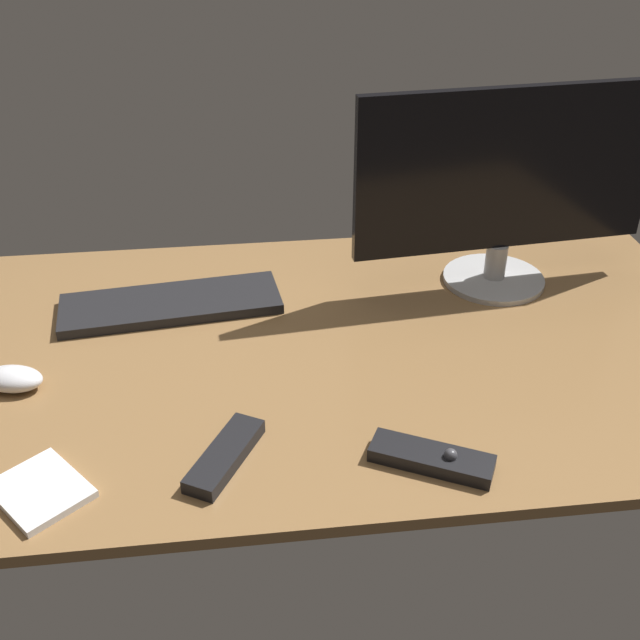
{
  "coord_description": "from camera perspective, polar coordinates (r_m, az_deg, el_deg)",
  "views": [
    {
      "loc": [
        -18.32,
        -111.11,
        77.79
      ],
      "look_at": [
        -5.02,
        -1.01,
        8.0
      ],
      "focal_mm": 43.04,
      "sensor_mm": 36.0,
      "label": 1
    }
  ],
  "objects": [
    {
      "name": "keyboard",
      "position": [
        1.48,
        -11.02,
        1.19
      ],
      "size": [
        42.34,
        18.11,
        1.93
      ],
      "primitive_type": "cube",
      "rotation": [
        0.0,
        0.0,
        0.11
      ],
      "color": "black",
      "rests_on": "desk"
    },
    {
      "name": "tv_remote",
      "position": [
        1.12,
        -7.08,
        -9.96
      ],
      "size": [
        12.18,
        16.42,
        2.21
      ],
      "primitive_type": "cube",
      "rotation": [
        0.0,
        0.0,
        1.06
      ],
      "color": "black",
      "rests_on": "desk"
    },
    {
      "name": "computer_mouse",
      "position": [
        1.34,
        -21.9,
        -4.08
      ],
      "size": [
        11.14,
        8.16,
        3.68
      ],
      "primitive_type": "ellipsoid",
      "rotation": [
        0.0,
        0.0,
        -0.25
      ],
      "color": "silver",
      "rests_on": "desk"
    },
    {
      "name": "desk",
      "position": [
        1.36,
        2.05,
        -2.13
      ],
      "size": [
        140.0,
        84.0,
        2.0
      ],
      "primitive_type": "cube",
      "color": "olive",
      "rests_on": "ground"
    },
    {
      "name": "monitor",
      "position": [
        1.5,
        13.68,
        9.72
      ],
      "size": [
        58.8,
        20.15,
        39.16
      ],
      "rotation": [
        0.0,
        0.0,
        0.09
      ],
      "color": "#B8B8B8",
      "rests_on": "desk"
    },
    {
      "name": "notepad",
      "position": [
        1.13,
        -20.08,
        -11.81
      ],
      "size": [
        15.98,
        16.28,
        1.13
      ],
      "primitive_type": "cube",
      "rotation": [
        0.0,
        0.0,
        -0.89
      ],
      "color": "white",
      "rests_on": "desk"
    },
    {
      "name": "media_remote",
      "position": [
        1.12,
        8.33,
        -10.13
      ],
      "size": [
        18.1,
        12.77,
        3.45
      ],
      "rotation": [
        0.0,
        0.0,
        -0.47
      ],
      "color": "black",
      "rests_on": "desk"
    }
  ]
}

